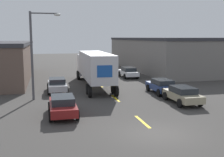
# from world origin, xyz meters

# --- Properties ---
(ground_plane) EXTENTS (160.00, 160.00, 0.00)m
(ground_plane) POSITION_xyz_m (0.00, 0.00, 0.00)
(ground_plane) COLOR #3D3A38
(road_centerline) EXTENTS (0.20, 16.84, 0.01)m
(road_centerline) POSITION_xyz_m (0.00, 9.38, 0.00)
(road_centerline) COLOR yellow
(road_centerline) RESTS_ON ground_plane
(warehouse_right) EXTENTS (13.91, 27.94, 5.27)m
(warehouse_right) POSITION_xyz_m (14.76, 30.34, 2.64)
(warehouse_right) COLOR slate
(warehouse_right) RESTS_ON ground_plane
(semi_truck) EXTENTS (3.04, 14.01, 3.73)m
(semi_truck) POSITION_xyz_m (-0.77, 16.30, 2.24)
(semi_truck) COLOR silver
(semi_truck) RESTS_ON ground_plane
(parked_car_right_near) EXTENTS (1.93, 4.34, 1.38)m
(parked_car_right_near) POSITION_xyz_m (4.85, 6.39, 0.74)
(parked_car_right_near) COLOR tan
(parked_car_right_near) RESTS_ON ground_plane
(parked_car_right_mid) EXTENTS (1.93, 4.34, 1.38)m
(parked_car_right_mid) POSITION_xyz_m (4.85, 10.53, 0.74)
(parked_car_right_mid) COLOR navy
(parked_car_right_mid) RESTS_ON ground_plane
(parked_car_right_far) EXTENTS (1.93, 4.34, 1.38)m
(parked_car_right_far) POSITION_xyz_m (4.85, 21.63, 0.74)
(parked_car_right_far) COLOR silver
(parked_car_right_far) RESTS_ON ground_plane
(parked_car_left_near) EXTENTS (1.93, 4.34, 1.38)m
(parked_car_left_near) POSITION_xyz_m (-4.85, 4.92, 0.74)
(parked_car_left_near) COLOR maroon
(parked_car_left_near) RESTS_ON ground_plane
(parked_car_left_far) EXTENTS (1.93, 4.34, 1.38)m
(parked_car_left_far) POSITION_xyz_m (-4.85, 13.59, 0.74)
(parked_car_left_far) COLOR #B2B2B7
(parked_car_left_far) RESTS_ON ground_plane
(street_lamp) EXTENTS (2.59, 0.32, 7.47)m
(street_lamp) POSITION_xyz_m (-6.68, 10.56, 4.38)
(street_lamp) COLOR #4C4C51
(street_lamp) RESTS_ON ground_plane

